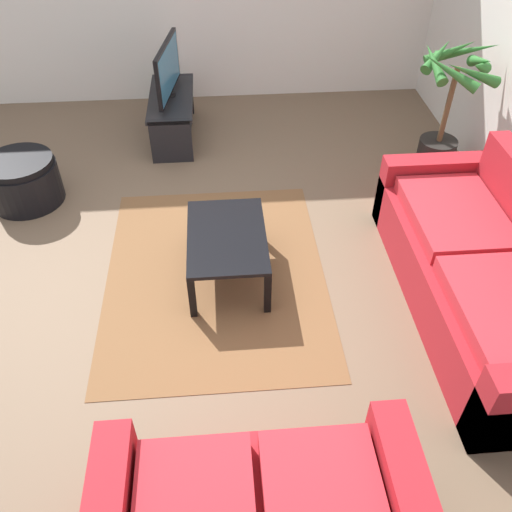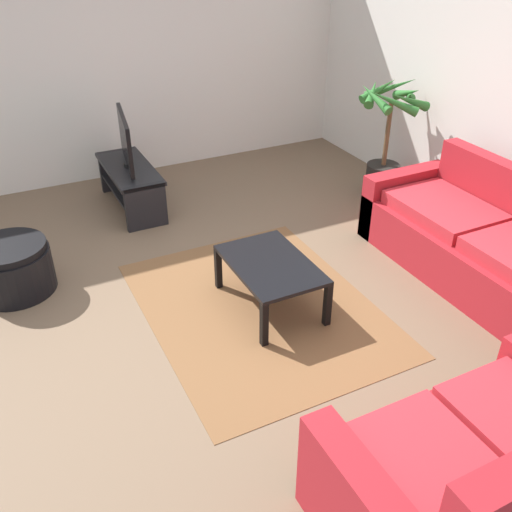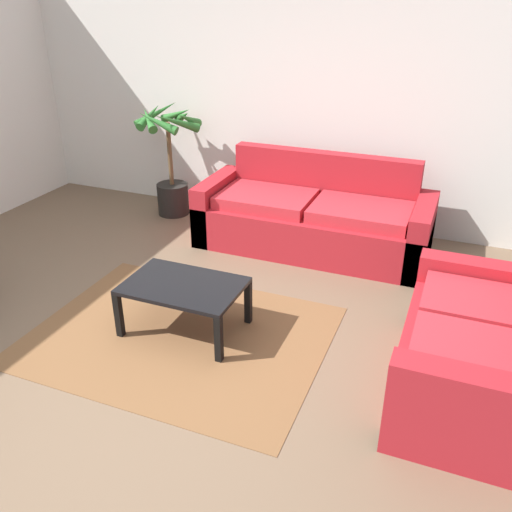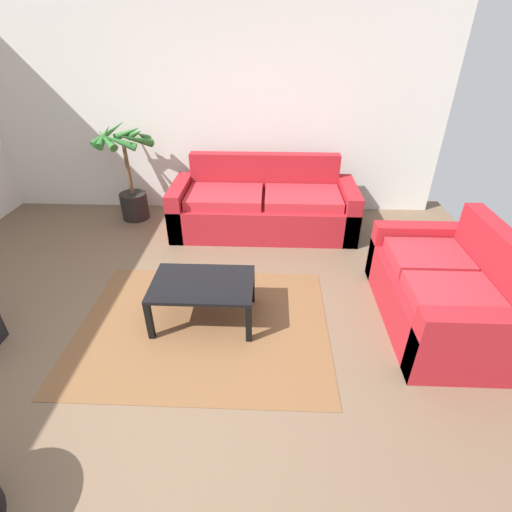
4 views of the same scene
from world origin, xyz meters
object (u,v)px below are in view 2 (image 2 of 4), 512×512
object	(u,v)px
couch_loveseat	(478,476)
ottoman	(12,268)
tv_stand	(130,181)
coffee_table	(270,269)
tv	(125,140)
couch_main	(488,249)
potted_palm	(386,144)

from	to	relation	value
couch_loveseat	ottoman	size ratio (longest dim) A/B	2.39
tv_stand	coffee_table	size ratio (longest dim) A/B	1.25
tv	couch_loveseat	bearing A→B (deg)	7.38
couch_main	tv	size ratio (longest dim) A/B	2.58
couch_loveseat	tv	distance (m)	4.37
ottoman	coffee_table	bearing A→B (deg)	57.71
couch_loveseat	ottoman	bearing A→B (deg)	-150.02
tv	coffee_table	distance (m)	2.31
couch_loveseat	coffee_table	bearing A→B (deg)	-178.08
potted_palm	tv_stand	bearing A→B (deg)	-110.15
couch_main	tv_stand	bearing A→B (deg)	-139.76
ottoman	tv	bearing A→B (deg)	129.74
coffee_table	tv	bearing A→B (deg)	-167.57
tv_stand	tv	distance (m)	0.44
couch_main	coffee_table	size ratio (longest dim) A/B	2.59
tv	ottoman	xyz separation A→B (m)	(1.08, -1.30, -0.53)
tv_stand	potted_palm	size ratio (longest dim) A/B	0.87
tv_stand	potted_palm	xyz separation A→B (m)	(0.94, 2.55, 0.29)
potted_palm	couch_loveseat	bearing A→B (deg)	-30.48
tv	coffee_table	world-z (taller)	tv
coffee_table	potted_palm	size ratio (longest dim) A/B	0.70
couch_main	couch_loveseat	bearing A→B (deg)	-47.01
tv	ottoman	bearing A→B (deg)	-50.26
couch_loveseat	tv_stand	world-z (taller)	couch_loveseat
tv	potted_palm	distance (m)	2.72
couch_main	coffee_table	distance (m)	1.86
tv	potted_palm	world-z (taller)	potted_palm
couch_main	tv_stand	world-z (taller)	couch_main
tv_stand	coffee_table	bearing A→B (deg)	12.50
couch_main	potted_palm	size ratio (longest dim) A/B	1.81
coffee_table	potted_palm	bearing A→B (deg)	121.90
tv_stand	couch_main	bearing A→B (deg)	40.24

